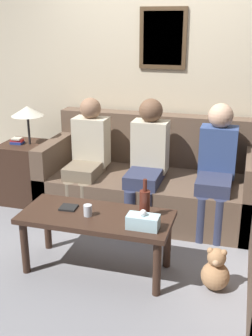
% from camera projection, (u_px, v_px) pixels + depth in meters
% --- Properties ---
extents(ground_plane, '(16.00, 16.00, 0.00)m').
position_uv_depth(ground_plane, '(135.00, 236.00, 3.87)').
color(ground_plane, gray).
extents(wall_back, '(9.00, 0.08, 2.60)m').
position_uv_depth(wall_back, '(163.00, 78.00, 4.39)').
color(wall_back, beige).
rests_on(wall_back, ground_plane).
extents(couch_main, '(2.11, 0.95, 0.96)m').
position_uv_depth(couch_main, '(150.00, 182.00, 4.28)').
color(couch_main, brown).
rests_on(couch_main, ground_plane).
extents(coffee_table, '(1.16, 0.51, 0.48)m').
position_uv_depth(coffee_table, '(96.00, 223.00, 3.23)').
color(coffee_table, '#382319').
rests_on(coffee_table, ground_plane).
extents(side_table_with_lamp, '(0.49, 0.49, 1.05)m').
position_uv_depth(side_table_with_lamp, '(27.00, 168.00, 4.52)').
color(side_table_with_lamp, '#382319').
rests_on(side_table_with_lamp, ground_plane).
extents(wine_bottle, '(0.08, 0.08, 0.31)m').
position_uv_depth(wine_bottle, '(145.00, 203.00, 3.12)').
color(wine_bottle, '#562319').
rests_on(wine_bottle, coffee_table).
extents(drinking_glass, '(0.06, 0.06, 0.09)m').
position_uv_depth(drinking_glass, '(88.00, 210.00, 3.17)').
color(drinking_glass, silver).
rests_on(drinking_glass, coffee_table).
extents(book_stack, '(0.14, 0.13, 0.02)m').
position_uv_depth(book_stack, '(69.00, 208.00, 3.31)').
color(book_stack, black).
rests_on(book_stack, coffee_table).
extents(tissue_box, '(0.23, 0.12, 0.15)m').
position_uv_depth(tissue_box, '(143.00, 221.00, 2.98)').
color(tissue_box, silver).
rests_on(tissue_box, coffee_table).
extents(person_left, '(0.34, 0.59, 1.16)m').
position_uv_depth(person_left, '(88.00, 153.00, 4.18)').
color(person_left, '#756651').
rests_on(person_left, ground_plane).
extents(person_middle, '(0.34, 0.61, 1.18)m').
position_uv_depth(person_middle, '(147.00, 157.00, 3.99)').
color(person_middle, '#2D334C').
rests_on(person_middle, ground_plane).
extents(person_right, '(0.34, 0.63, 1.17)m').
position_uv_depth(person_right, '(216.00, 163.00, 3.86)').
color(person_right, '#2D334C').
rests_on(person_right, ground_plane).
extents(teddy_bear, '(0.21, 0.21, 0.33)m').
position_uv_depth(teddy_bear, '(215.00, 271.00, 3.07)').
color(teddy_bear, '#A87A51').
rests_on(teddy_bear, ground_plane).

